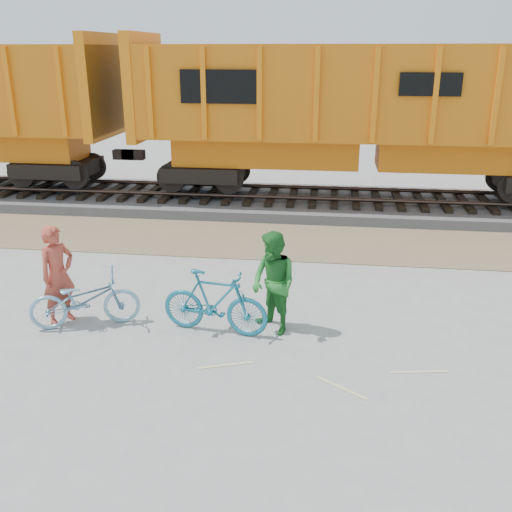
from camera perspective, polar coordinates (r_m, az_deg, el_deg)
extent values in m
plane|color=#9E9E99|center=(9.73, 3.68, -8.87)|extent=(120.00, 120.00, 0.00)
cube|color=#8B7756|center=(14.78, 5.20, 1.40)|extent=(120.00, 3.00, 0.02)
cube|color=slate|center=(18.10, 5.73, 5.29)|extent=(120.00, 4.00, 0.30)
cube|color=black|center=(19.35, -13.97, 6.40)|extent=(0.22, 2.60, 0.12)
cube|color=black|center=(18.05, 5.76, 5.94)|extent=(0.22, 2.60, 0.12)
cylinder|color=#382821|center=(17.32, 5.68, 5.76)|extent=(120.00, 0.12, 0.12)
cylinder|color=#382821|center=(18.72, 5.85, 6.82)|extent=(120.00, 0.12, 0.12)
cube|color=orange|center=(18.92, -15.00, 16.10)|extent=(0.30, 3.06, 3.10)
cube|color=black|center=(17.94, 10.93, 7.50)|extent=(11.20, 2.20, 0.80)
cube|color=#C4680D|center=(17.79, 11.11, 10.17)|extent=(11.76, 1.65, 0.90)
cube|color=#C4680D|center=(17.59, 11.50, 15.80)|extent=(14.00, 3.00, 2.60)
cube|color=orange|center=(18.47, -11.11, 16.31)|extent=(0.30, 3.06, 3.10)
cube|color=black|center=(16.27, -3.67, 16.54)|extent=(2.20, 0.04, 0.90)
imported|color=#75A8C3|center=(10.59, -16.77, -4.20)|extent=(2.03, 1.31, 1.01)
imported|color=#176D86|center=(9.90, -4.15, -4.64)|extent=(1.96, 0.82, 1.14)
imported|color=#AB4030|center=(10.73, -19.21, -1.79)|extent=(0.71, 0.79, 1.82)
imported|color=#25772B|center=(9.81, 1.77, -2.73)|extent=(1.11, 1.10, 1.81)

